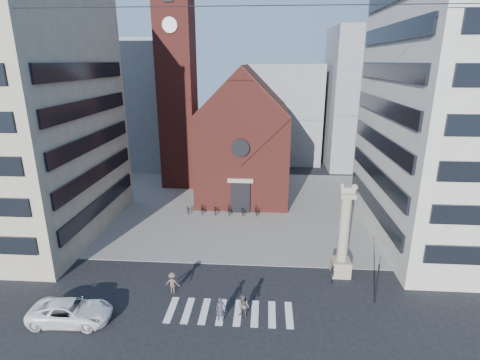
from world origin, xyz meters
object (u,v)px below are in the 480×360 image
at_px(lion_column, 343,240).
at_px(pedestrian_2, 332,275).
at_px(pedestrian_0, 221,310).
at_px(scooter_0, 188,209).
at_px(traffic_light, 378,278).
at_px(white_car, 71,312).
at_px(pedestrian_1, 244,306).

height_order(lion_column, pedestrian_2, lion_column).
xyz_separation_m(lion_column, pedestrian_0, (-10.02, -7.00, -2.50)).
xyz_separation_m(pedestrian_2, scooter_0, (-15.61, 14.63, -0.25)).
xyz_separation_m(lion_column, pedestrian_2, (-1.01, -1.35, -2.68)).
xyz_separation_m(traffic_light, pedestrian_2, (-3.00, 2.65, -1.51)).
height_order(lion_column, pedestrian_0, lion_column).
distance_m(white_car, scooter_0, 21.60).
bearing_deg(pedestrian_1, white_car, -150.88).
bearing_deg(white_car, traffic_light, -82.54).
distance_m(traffic_light, pedestrian_2, 4.28).
bearing_deg(traffic_light, pedestrian_2, 138.51).
relative_size(white_car, pedestrian_0, 3.09).
relative_size(pedestrian_0, pedestrian_2, 1.23).
height_order(pedestrian_0, pedestrian_2, pedestrian_0).
relative_size(lion_column, pedestrian_0, 4.53).
bearing_deg(traffic_light, pedestrian_1, -166.57).
distance_m(traffic_light, pedestrian_0, 12.45).
bearing_deg(pedestrian_2, lion_column, -24.94).
bearing_deg(pedestrian_1, lion_column, 60.62).
xyz_separation_m(lion_column, traffic_light, (1.99, -4.00, -1.17)).
bearing_deg(pedestrian_1, scooter_0, 135.57).
bearing_deg(traffic_light, scooter_0, 137.12).
bearing_deg(scooter_0, traffic_light, -55.03).
xyz_separation_m(white_car, pedestrian_1, (12.67, 1.39, 0.11)).
bearing_deg(scooter_0, pedestrian_1, -79.43).
bearing_deg(lion_column, traffic_light, -63.54).
bearing_deg(pedestrian_1, pedestrian_0, -139.51).
height_order(pedestrian_0, pedestrian_1, pedestrian_0).
distance_m(traffic_light, pedestrian_1, 10.72).
bearing_deg(scooter_0, pedestrian_2, -55.29).
bearing_deg(scooter_0, lion_column, -50.78).
xyz_separation_m(pedestrian_1, scooter_0, (-8.27, 19.75, -0.40)).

